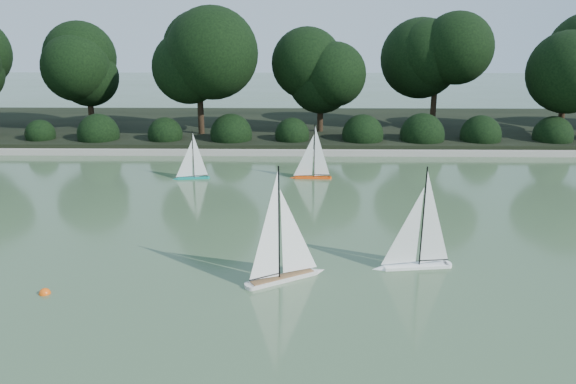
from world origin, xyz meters
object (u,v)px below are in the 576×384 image
(sailboat_white_b, at_px, (288,261))
(sailboat_teal, at_px, (190,171))
(sailboat_white_a, at_px, (411,251))
(sailboat_orange, at_px, (309,169))
(race_buoy, at_px, (45,294))

(sailboat_white_b, height_order, sailboat_teal, sailboat_white_b)
(sailboat_white_a, bearing_deg, sailboat_white_b, -167.53)
(sailboat_orange, bearing_deg, sailboat_white_a, -74.64)
(sailboat_teal, bearing_deg, sailboat_white_a, -49.88)
(sailboat_teal, xyz_separation_m, race_buoy, (-0.96, -6.46, -0.21))
(sailboat_white_a, distance_m, sailboat_teal, 7.14)
(race_buoy, bearing_deg, sailboat_teal, 81.56)
(sailboat_white_a, height_order, sailboat_teal, sailboat_white_a)
(sailboat_white_b, bearing_deg, sailboat_teal, 114.00)
(sailboat_white_b, distance_m, race_buoy, 3.64)
(sailboat_orange, height_order, sailboat_teal, sailboat_orange)
(sailboat_white_a, relative_size, sailboat_white_b, 0.94)
(race_buoy, bearing_deg, sailboat_white_a, 10.29)
(sailboat_orange, xyz_separation_m, race_buoy, (-4.03, -6.57, -0.24))
(sailboat_white_a, xyz_separation_m, sailboat_white_b, (-1.97, -0.44, 0.01))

